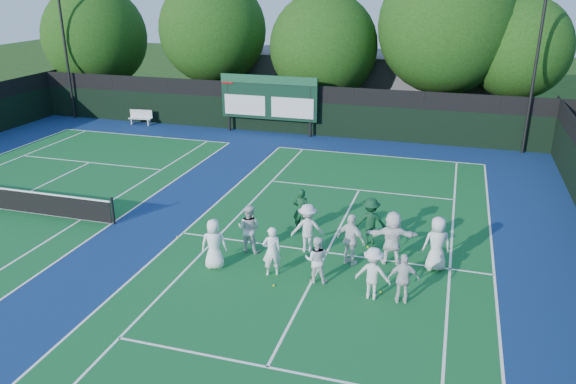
# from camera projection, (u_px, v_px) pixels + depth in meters

# --- Properties ---
(ground) EXTENTS (120.00, 120.00, 0.00)m
(ground) POSITION_uv_depth(u_px,v_px,m) (320.00, 266.00, 18.48)
(ground) COLOR #1A390F
(ground) RESTS_ON ground
(court_apron) EXTENTS (34.00, 32.00, 0.01)m
(court_apron) POSITION_uv_depth(u_px,v_px,m) (170.00, 232.00, 20.99)
(court_apron) COLOR navy
(court_apron) RESTS_ON ground
(near_court) EXTENTS (11.05, 23.85, 0.01)m
(near_court) POSITION_uv_depth(u_px,v_px,m) (327.00, 252.00, 19.37)
(near_court) COLOR #125927
(near_court) RESTS_ON ground
(back_fence) EXTENTS (34.00, 0.08, 3.00)m
(back_fence) POSITION_uv_depth(u_px,v_px,m) (287.00, 111.00, 33.94)
(back_fence) COLOR black
(back_fence) RESTS_ON ground
(scoreboard) EXTENTS (6.00, 0.21, 3.55)m
(scoreboard) POSITION_uv_depth(u_px,v_px,m) (268.00, 98.00, 33.54)
(scoreboard) COLOR black
(scoreboard) RESTS_ON ground
(clubhouse) EXTENTS (18.00, 6.00, 4.00)m
(clubhouse) POSITION_uv_depth(u_px,v_px,m) (373.00, 82.00, 39.79)
(clubhouse) COLOR #535458
(clubhouse) RESTS_ON ground
(light_pole_left) EXTENTS (1.20, 0.30, 10.12)m
(light_pole_left) POSITION_uv_depth(u_px,v_px,m) (62.00, 22.00, 35.96)
(light_pole_left) COLOR black
(light_pole_left) RESTS_ON ground
(light_pole_right) EXTENTS (1.20, 0.30, 10.12)m
(light_pole_right) POSITION_uv_depth(u_px,v_px,m) (541.00, 33.00, 28.27)
(light_pole_right) COLOR black
(light_pole_right) RESTS_ON ground
(bench) EXTENTS (1.54, 0.55, 0.96)m
(bench) POSITION_uv_depth(u_px,v_px,m) (141.00, 117.00, 36.28)
(bench) COLOR silver
(bench) RESTS_ON ground
(tree_a) EXTENTS (7.29, 7.29, 8.64)m
(tree_a) POSITION_uv_depth(u_px,v_px,m) (98.00, 40.00, 40.01)
(tree_a) COLOR black
(tree_a) RESTS_ON ground
(tree_b) EXTENTS (7.07, 7.07, 9.23)m
(tree_b) POSITION_uv_depth(u_px,v_px,m) (216.00, 33.00, 37.29)
(tree_b) COLOR black
(tree_b) RESTS_ON ground
(tree_c) EXTENTS (6.84, 6.84, 8.26)m
(tree_c) POSITION_uv_depth(u_px,v_px,m) (326.00, 50.00, 35.55)
(tree_c) COLOR black
(tree_c) RESTS_ON ground
(tree_d) EXTENTS (8.08, 8.08, 10.36)m
(tree_d) POSITION_uv_depth(u_px,v_px,m) (449.00, 29.00, 33.04)
(tree_d) COLOR black
(tree_d) RESTS_ON ground
(tree_e) EXTENTS (5.89, 5.89, 8.08)m
(tree_e) POSITION_uv_depth(u_px,v_px,m) (522.00, 51.00, 32.32)
(tree_e) COLOR black
(tree_e) RESTS_ON ground
(tennis_ball_0) EXTENTS (0.07, 0.07, 0.07)m
(tennis_ball_0) POSITION_uv_depth(u_px,v_px,m) (274.00, 286.00, 17.23)
(tennis_ball_0) COLOR #C7DB19
(tennis_ball_0) RESTS_ON ground
(tennis_ball_1) EXTENTS (0.07, 0.07, 0.07)m
(tennis_ball_1) POSITION_uv_depth(u_px,v_px,m) (368.00, 247.00, 19.72)
(tennis_ball_1) COLOR #C7DB19
(tennis_ball_1) RESTS_ON ground
(tennis_ball_2) EXTENTS (0.07, 0.07, 0.07)m
(tennis_ball_2) POSITION_uv_depth(u_px,v_px,m) (381.00, 292.00, 16.86)
(tennis_ball_2) COLOR #C7DB19
(tennis_ball_2) RESTS_ON ground
(tennis_ball_3) EXTENTS (0.07, 0.07, 0.07)m
(tennis_ball_3) POSITION_uv_depth(u_px,v_px,m) (177.00, 237.00, 20.48)
(tennis_ball_3) COLOR #C7DB19
(tennis_ball_3) RESTS_ON ground
(tennis_ball_4) EXTENTS (0.07, 0.07, 0.07)m
(tennis_ball_4) POSITION_uv_depth(u_px,v_px,m) (386.00, 234.00, 20.71)
(tennis_ball_4) COLOR #C7DB19
(tennis_ball_4) RESTS_ON ground
(player_front_0) EXTENTS (0.95, 0.78, 1.69)m
(player_front_0) POSITION_uv_depth(u_px,v_px,m) (214.00, 244.00, 18.11)
(player_front_0) COLOR white
(player_front_0) RESTS_ON ground
(player_front_1) EXTENTS (0.72, 0.62, 1.66)m
(player_front_1) POSITION_uv_depth(u_px,v_px,m) (272.00, 251.00, 17.65)
(player_front_1) COLOR white
(player_front_1) RESTS_ON ground
(player_front_2) EXTENTS (0.80, 0.66, 1.53)m
(player_front_2) POSITION_uv_depth(u_px,v_px,m) (317.00, 260.00, 17.27)
(player_front_2) COLOR white
(player_front_2) RESTS_ON ground
(player_front_3) EXTENTS (1.09, 0.67, 1.63)m
(player_front_3) POSITION_uv_depth(u_px,v_px,m) (373.00, 273.00, 16.36)
(player_front_3) COLOR silver
(player_front_3) RESTS_ON ground
(player_front_4) EXTENTS (0.97, 0.55, 1.56)m
(player_front_4) POSITION_uv_depth(u_px,v_px,m) (403.00, 279.00, 16.13)
(player_front_4) COLOR silver
(player_front_4) RESTS_ON ground
(player_back_0) EXTENTS (0.89, 0.72, 1.71)m
(player_back_0) POSITION_uv_depth(u_px,v_px,m) (249.00, 228.00, 19.21)
(player_back_0) COLOR silver
(player_back_0) RESTS_ON ground
(player_back_1) EXTENTS (1.28, 0.99, 1.74)m
(player_back_1) POSITION_uv_depth(u_px,v_px,m) (307.00, 228.00, 19.20)
(player_back_1) COLOR silver
(player_back_1) RESTS_ON ground
(player_back_2) EXTENTS (1.13, 0.81, 1.78)m
(player_back_2) POSITION_uv_depth(u_px,v_px,m) (351.00, 240.00, 18.28)
(player_back_2) COLOR white
(player_back_2) RESTS_ON ground
(player_back_3) EXTENTS (1.78, 0.84, 1.84)m
(player_back_3) POSITION_uv_depth(u_px,v_px,m) (392.00, 238.00, 18.37)
(player_back_3) COLOR white
(player_back_3) RESTS_ON ground
(player_back_4) EXTENTS (1.04, 0.85, 1.83)m
(player_back_4) POSITION_uv_depth(u_px,v_px,m) (437.00, 244.00, 17.96)
(player_back_4) COLOR silver
(player_back_4) RESTS_ON ground
(coach_left) EXTENTS (0.65, 0.46, 1.70)m
(coach_left) POSITION_uv_depth(u_px,v_px,m) (301.00, 210.00, 20.73)
(coach_left) COLOR #103B21
(coach_left) RESTS_ON ground
(coach_right) EXTENTS (1.23, 0.88, 1.73)m
(coach_right) POSITION_uv_depth(u_px,v_px,m) (370.00, 221.00, 19.75)
(coach_right) COLOR #0F371F
(coach_right) RESTS_ON ground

